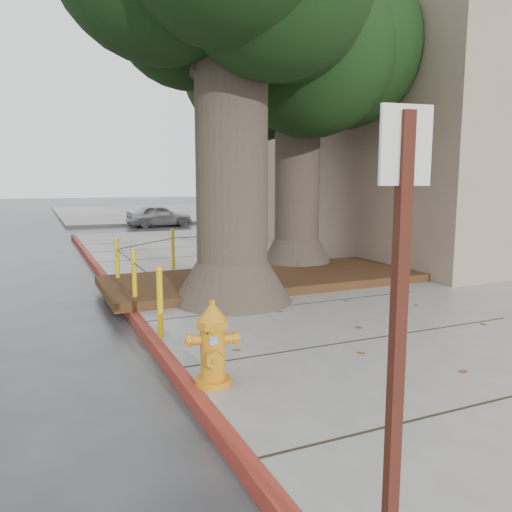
# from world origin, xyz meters

# --- Properties ---
(ground) EXTENTS (140.00, 140.00, 0.00)m
(ground) POSITION_xyz_m (0.00, 0.00, 0.00)
(ground) COLOR #28282B
(ground) RESTS_ON ground
(sidewalk_main) EXTENTS (16.00, 26.00, 0.15)m
(sidewalk_main) POSITION_xyz_m (6.00, 2.50, 0.07)
(sidewalk_main) COLOR slate
(sidewalk_main) RESTS_ON ground
(sidewalk_far) EXTENTS (16.00, 20.00, 0.15)m
(sidewalk_far) POSITION_xyz_m (6.00, 30.00, 0.07)
(sidewalk_far) COLOR slate
(sidewalk_far) RESTS_ON ground
(curb_red) EXTENTS (0.14, 26.00, 0.16)m
(curb_red) POSITION_xyz_m (-2.00, 2.50, 0.07)
(curb_red) COLOR maroon
(curb_red) RESTS_ON ground
(planter_bed) EXTENTS (6.40, 2.60, 0.16)m
(planter_bed) POSITION_xyz_m (0.90, 3.90, 0.23)
(planter_bed) COLOR black
(planter_bed) RESTS_ON sidewalk_main
(building_corner) EXTENTS (12.00, 13.00, 10.00)m
(building_corner) POSITION_xyz_m (10.00, 8.50, 5.00)
(building_corner) COLOR gray
(building_corner) RESTS_ON ground
(building_side_white) EXTENTS (10.00, 10.00, 9.00)m
(building_side_white) POSITION_xyz_m (16.00, 26.00, 4.50)
(building_side_white) COLOR silver
(building_side_white) RESTS_ON ground
(building_side_grey) EXTENTS (12.00, 14.00, 12.00)m
(building_side_grey) POSITION_xyz_m (22.00, 32.00, 6.00)
(building_side_grey) COLOR slate
(building_side_grey) RESTS_ON ground
(tree_far) EXTENTS (4.50, 3.80, 7.17)m
(tree_far) POSITION_xyz_m (2.64, 5.32, 5.02)
(tree_far) COLOR #4C3F33
(tree_far) RESTS_ON sidewalk_main
(bollard_ring) EXTENTS (3.79, 5.39, 0.95)m
(bollard_ring) POSITION_xyz_m (-0.87, 4.38, 0.66)
(bollard_ring) COLOR gold
(bollard_ring) RESTS_ON sidewalk_main
(fire_hydrant) EXTENTS (0.46, 0.45, 0.87)m
(fire_hydrant) POSITION_xyz_m (-1.79, -0.58, 0.57)
(fire_hydrant) COLOR orange
(fire_hydrant) RESTS_ON sidewalk_main
(signpost) EXTENTS (0.23, 0.06, 2.32)m
(signpost) POSITION_xyz_m (-1.95, -3.48, 1.46)
(signpost) COLOR #471911
(signpost) RESTS_ON sidewalk_main
(car_silver) EXTENTS (3.22, 1.41, 1.08)m
(car_silver) POSITION_xyz_m (2.31, 19.35, 0.54)
(car_silver) COLOR #B2B2B8
(car_silver) RESTS_ON ground
(car_red) EXTENTS (3.60, 1.27, 1.18)m
(car_red) POSITION_xyz_m (11.45, 19.56, 0.59)
(car_red) COLOR #9C0F0E
(car_red) RESTS_ON ground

